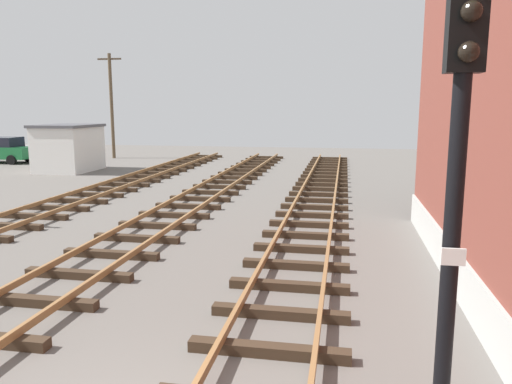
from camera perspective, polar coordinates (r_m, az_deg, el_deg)
The scene contains 5 objects.
signal_mast at distance 5.38m, azimuth 22.31°, elevation 3.86°, with size 0.36×0.40×5.18m.
control_hut at distance 31.38m, azimuth -20.87°, elevation 4.81°, with size 3.00×3.80×2.76m.
parked_car_white at distance 37.62m, azimuth -22.33°, elevation 4.69°, with size 4.20×2.04×1.76m.
parked_car_green at distance 37.93m, azimuth -27.28°, elevation 4.37°, with size 4.20×2.04×1.76m.
utility_pole_far at distance 38.36m, azimuth -16.38°, elevation 9.75°, with size 1.80×0.24×7.62m.
Camera 1 is at (2.33, -4.13, 3.75)m, focal length 34.57 mm.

